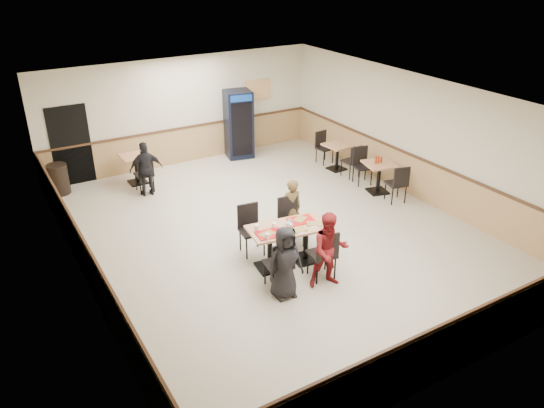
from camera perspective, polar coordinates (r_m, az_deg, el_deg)
ground at (r=11.63m, az=0.29°, el=-3.10°), size 10.00×10.00×0.00m
room_shell at (r=14.20m, az=1.12°, el=5.04°), size 10.00×10.00×10.00m
main_table at (r=10.27m, az=1.75°, el=-3.81°), size 1.64×0.97×0.83m
main_chairs at (r=10.26m, az=1.47°, el=-4.00°), size 1.60×1.98×1.05m
diner_woman_left at (r=9.29m, az=1.40°, el=-6.34°), size 0.70×0.49×1.37m
diner_woman_right at (r=9.62m, az=6.22°, el=-4.97°), size 0.84×0.73×1.46m
diner_man_opposite at (r=11.15m, az=2.06°, el=-0.57°), size 0.52×0.36×1.34m
lone_diner at (r=13.49m, az=-13.38°, el=3.68°), size 0.85×0.45×1.39m
tabletop_clutter at (r=10.06m, az=1.56°, el=-2.52°), size 1.38×0.66×0.12m
side_table_near at (r=13.60m, az=11.44°, el=3.28°), size 0.88×0.88×0.79m
side_table_near_chair_south at (r=13.20m, az=13.22°, el=2.26°), size 0.56×0.56×0.99m
side_table_near_chair_north at (r=14.04m, az=9.75°, el=4.05°), size 0.56×0.56×0.99m
side_table_far at (r=14.88m, az=7.04°, el=5.48°), size 0.74×0.74×0.74m
side_table_far_chair_south at (r=14.46m, az=8.46°, el=4.67°), size 0.47×0.47×0.94m
side_table_far_chair_north at (r=15.32m, az=5.70°, el=6.07°), size 0.47×0.47×0.94m
condiment_caddy at (r=13.49m, az=11.33°, el=4.70°), size 0.23×0.06×0.20m
back_table at (r=14.33m, az=-14.41°, el=4.10°), size 0.72×0.72×0.77m
back_table_chair_lone at (r=13.79m, az=-13.63°, el=3.21°), size 0.45×0.45×0.97m
pepsi_cooler at (r=15.64m, az=-3.62°, el=8.56°), size 0.88×0.88×1.97m
trash_bin at (r=14.35m, az=-21.97°, el=2.49°), size 0.49×0.49×0.77m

